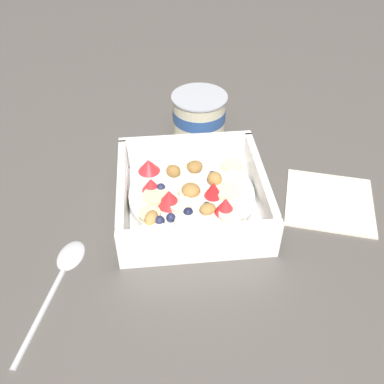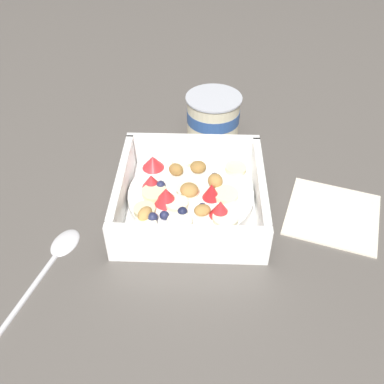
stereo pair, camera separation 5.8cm
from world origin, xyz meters
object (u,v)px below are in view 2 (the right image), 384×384
object	(u,v)px
spoon	(55,256)
folded_napkin	(334,214)
fruit_bowl	(191,197)
yogurt_cup	(214,116)

from	to	relation	value
spoon	folded_napkin	distance (m)	0.37
spoon	folded_napkin	size ratio (longest dim) A/B	1.43
folded_napkin	spoon	bearing A→B (deg)	-166.29
fruit_bowl	folded_napkin	world-z (taller)	fruit_bowl
fruit_bowl	spoon	bearing A→B (deg)	-150.08
spoon	folded_napkin	xyz separation A→B (m)	(0.36, 0.09, -0.00)
fruit_bowl	spoon	world-z (taller)	fruit_bowl
fruit_bowl	folded_napkin	distance (m)	0.20
yogurt_cup	spoon	bearing A→B (deg)	-125.09
spoon	folded_napkin	bearing A→B (deg)	13.71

